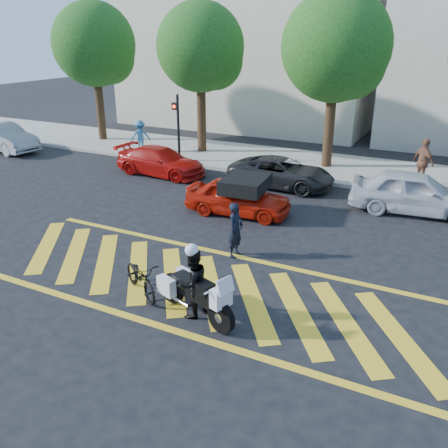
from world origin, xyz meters
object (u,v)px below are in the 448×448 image
at_px(bicycle, 141,277).
at_px(parked_mid_right, 415,192).
at_px(parked_mid_left, 281,173).
at_px(parked_far_left, 4,138).
at_px(parked_left, 161,161).
at_px(officer_moto, 193,283).
at_px(officer_bike, 236,230).
at_px(police_motorcycle, 194,293).
at_px(red_convertible, 238,197).

xyz_separation_m(bicycle, parked_mid_right, (5.11, 8.76, 0.29)).
bearing_deg(parked_mid_left, parked_far_left, 93.42).
distance_m(parked_left, parked_mid_right, 10.42).
relative_size(officer_moto, parked_mid_left, 0.38).
relative_size(officer_bike, bicycle, 0.93).
height_order(police_motorcycle, parked_far_left, parked_far_left).
bearing_deg(parked_mid_left, officer_bike, -169.71).
bearing_deg(parked_mid_right, parked_far_left, 83.67).
bearing_deg(parked_far_left, bicycle, -112.22).
relative_size(officer_bike, parked_mid_right, 0.36).
bearing_deg(parked_far_left, police_motorcycle, -110.40).
xyz_separation_m(officer_bike, police_motorcycle, (0.48, -3.12, -0.22)).
height_order(bicycle, parked_mid_right, parked_mid_right).
distance_m(officer_bike, parked_far_left, 17.26).
height_order(parked_left, parked_mid_right, parked_mid_right).
height_order(bicycle, red_convertible, red_convertible).
distance_m(parked_mid_left, parked_mid_right, 5.18).
bearing_deg(parked_mid_right, parked_mid_left, 75.45).
height_order(officer_moto, parked_mid_right, officer_moto).
height_order(officer_bike, parked_mid_left, officer_bike).
distance_m(police_motorcycle, parked_mid_left, 9.86).
bearing_deg(officer_moto, parked_left, -123.04).
xyz_separation_m(officer_bike, bicycle, (-1.11, -2.89, -0.34)).
bearing_deg(bicycle, officer_bike, 11.09).
distance_m(officer_bike, bicycle, 3.12).
distance_m(officer_moto, parked_mid_left, 9.87).
distance_m(bicycle, parked_far_left, 17.47).
height_order(officer_bike, police_motorcycle, officer_bike).
xyz_separation_m(red_convertible, parked_far_left, (-14.88, 2.86, 0.10)).
bearing_deg(red_convertible, parked_left, 55.32).
bearing_deg(parked_mid_right, officer_moto, 152.27).
bearing_deg(parked_mid_left, parked_mid_right, -97.60).
relative_size(bicycle, parked_left, 0.41).
relative_size(officer_moto, parked_left, 0.39).
bearing_deg(officer_bike, red_convertible, 26.49).
bearing_deg(parked_far_left, parked_mid_left, -79.32).
distance_m(red_convertible, parked_mid_right, 6.06).
relative_size(police_motorcycle, red_convertible, 0.63).
height_order(bicycle, police_motorcycle, police_motorcycle).
xyz_separation_m(police_motorcycle, red_convertible, (-1.83, 6.13, 0.05)).
height_order(police_motorcycle, officer_moto, officer_moto).
xyz_separation_m(parked_far_left, parked_mid_left, (15.10, 0.74, -0.13)).
bearing_deg(police_motorcycle, parked_mid_left, 118.92).
distance_m(red_convertible, parked_far_left, 15.15).
xyz_separation_m(parked_mid_left, parked_mid_right, (5.12, -0.74, 0.15)).
bearing_deg(officer_bike, police_motorcycle, -168.72).
bearing_deg(bicycle, parked_far_left, 92.01).
xyz_separation_m(parked_far_left, parked_left, (9.80, 0.00, -0.12)).
bearing_deg(parked_left, parked_far_left, 92.44).
bearing_deg(bicycle, parked_mid_right, 1.87).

